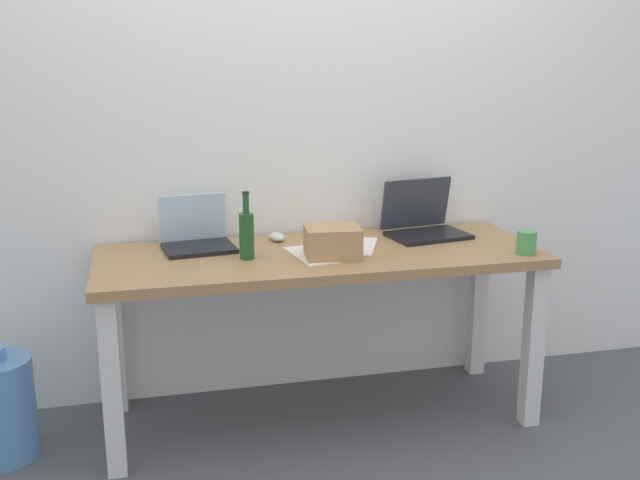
{
  "coord_description": "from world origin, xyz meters",
  "views": [
    {
      "loc": [
        -0.7,
        -2.89,
        1.55
      ],
      "look_at": [
        0.0,
        0.0,
        0.78
      ],
      "focal_mm": 42.66,
      "sensor_mm": 36.0,
      "label": 1
    }
  ],
  "objects_px": {
    "laptop_left": "(197,238)",
    "computer_mouse": "(277,237)",
    "desk": "(320,276)",
    "cardboard_box": "(333,242)",
    "laptop_right": "(424,224)",
    "beer_bottle": "(247,233)",
    "coffee_mug": "(526,242)"
  },
  "relations": [
    {
      "from": "laptop_left",
      "to": "desk",
      "type": "bearing_deg",
      "value": -20.18
    },
    {
      "from": "laptop_left",
      "to": "computer_mouse",
      "type": "bearing_deg",
      "value": 7.26
    },
    {
      "from": "beer_bottle",
      "to": "computer_mouse",
      "type": "distance_m",
      "value": 0.31
    },
    {
      "from": "desk",
      "to": "beer_bottle",
      "type": "height_order",
      "value": "beer_bottle"
    },
    {
      "from": "beer_bottle",
      "to": "coffee_mug",
      "type": "xyz_separation_m",
      "value": [
        1.1,
        -0.19,
        -0.05
      ]
    },
    {
      "from": "laptop_left",
      "to": "computer_mouse",
      "type": "height_order",
      "value": "laptop_left"
    },
    {
      "from": "desk",
      "to": "beer_bottle",
      "type": "relative_size",
      "value": 6.69
    },
    {
      "from": "computer_mouse",
      "to": "beer_bottle",
      "type": "bearing_deg",
      "value": -134.47
    },
    {
      "from": "laptop_right",
      "to": "cardboard_box",
      "type": "height_order",
      "value": "laptop_right"
    },
    {
      "from": "desk",
      "to": "laptop_left",
      "type": "distance_m",
      "value": 0.53
    },
    {
      "from": "coffee_mug",
      "to": "beer_bottle",
      "type": "bearing_deg",
      "value": 170.02
    },
    {
      "from": "laptop_right",
      "to": "beer_bottle",
      "type": "bearing_deg",
      "value": -166.72
    },
    {
      "from": "laptop_right",
      "to": "coffee_mug",
      "type": "xyz_separation_m",
      "value": [
        0.29,
        -0.39,
        -0.01
      ]
    },
    {
      "from": "coffee_mug",
      "to": "laptop_right",
      "type": "bearing_deg",
      "value": 126.98
    },
    {
      "from": "laptop_left",
      "to": "coffee_mug",
      "type": "xyz_separation_m",
      "value": [
        1.28,
        -0.4,
        0.0
      ]
    },
    {
      "from": "desk",
      "to": "computer_mouse",
      "type": "bearing_deg",
      "value": 121.78
    },
    {
      "from": "desk",
      "to": "laptop_left",
      "type": "relative_size",
      "value": 5.84
    },
    {
      "from": "laptop_right",
      "to": "cardboard_box",
      "type": "bearing_deg",
      "value": -151.93
    },
    {
      "from": "beer_bottle",
      "to": "desk",
      "type": "bearing_deg",
      "value": 5.32
    },
    {
      "from": "laptop_right",
      "to": "cardboard_box",
      "type": "distance_m",
      "value": 0.54
    },
    {
      "from": "laptop_left",
      "to": "beer_bottle",
      "type": "height_order",
      "value": "beer_bottle"
    },
    {
      "from": "laptop_right",
      "to": "desk",
      "type": "bearing_deg",
      "value": -162.22
    },
    {
      "from": "beer_bottle",
      "to": "computer_mouse",
      "type": "relative_size",
      "value": 2.69
    },
    {
      "from": "laptop_left",
      "to": "computer_mouse",
      "type": "xyz_separation_m",
      "value": [
        0.34,
        0.04,
        -0.03
      ]
    },
    {
      "from": "beer_bottle",
      "to": "laptop_left",
      "type": "bearing_deg",
      "value": 131.08
    },
    {
      "from": "beer_bottle",
      "to": "laptop_right",
      "type": "bearing_deg",
      "value": 13.28
    },
    {
      "from": "laptop_right",
      "to": "beer_bottle",
      "type": "xyz_separation_m",
      "value": [
        -0.81,
        -0.19,
        0.05
      ]
    },
    {
      "from": "desk",
      "to": "laptop_left",
      "type": "xyz_separation_m",
      "value": [
        -0.48,
        0.18,
        0.15
      ]
    },
    {
      "from": "desk",
      "to": "beer_bottle",
      "type": "bearing_deg",
      "value": -174.68
    },
    {
      "from": "cardboard_box",
      "to": "coffee_mug",
      "type": "bearing_deg",
      "value": -9.51
    },
    {
      "from": "laptop_left",
      "to": "cardboard_box",
      "type": "bearing_deg",
      "value": -27.87
    },
    {
      "from": "laptop_left",
      "to": "beer_bottle",
      "type": "distance_m",
      "value": 0.28
    }
  ]
}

